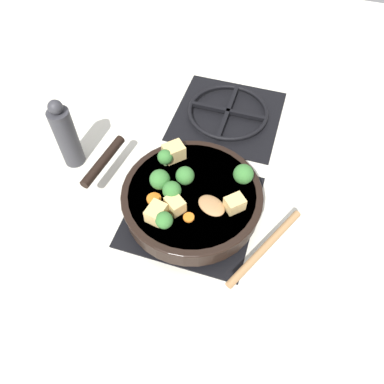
{
  "coord_description": "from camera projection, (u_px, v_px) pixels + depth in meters",
  "views": [
    {
      "loc": [
        0.15,
        -0.49,
        0.79
      ],
      "look_at": [
        0.0,
        0.0,
        0.08
      ],
      "focal_mm": 35.0,
      "sensor_mm": 36.0,
      "label": 1
    }
  ],
  "objects": [
    {
      "name": "ground_plane",
      "position": [
        192.0,
        211.0,
        0.94
      ],
      "size": [
        2.4,
        2.4,
        0.0
      ],
      "primitive_type": "plane",
      "color": "silver"
    },
    {
      "name": "front_burner_grate",
      "position": [
        192.0,
        208.0,
        0.93
      ],
      "size": [
        0.31,
        0.31,
        0.03
      ],
      "color": "black",
      "rests_on": "ground_plane"
    },
    {
      "name": "rear_burner_grate",
      "position": [
        228.0,
        113.0,
        1.13
      ],
      "size": [
        0.31,
        0.31,
        0.03
      ],
      "color": "black",
      "rests_on": "ground_plane"
    },
    {
      "name": "skillet_pan",
      "position": [
        191.0,
        198.0,
        0.89
      ],
      "size": [
        0.44,
        0.33,
        0.06
      ],
      "color": "black",
      "rests_on": "front_burner_grate"
    },
    {
      "name": "wooden_spoon",
      "position": [
        241.0,
        228.0,
        0.81
      ],
      "size": [
        0.24,
        0.22,
        0.02
      ],
      "color": "#A87A4C",
      "rests_on": "skillet_pan"
    },
    {
      "name": "tofu_cube_center_large",
      "position": [
        174.0,
        152.0,
        0.92
      ],
      "size": [
        0.06,
        0.06,
        0.04
      ],
      "primitive_type": "cube",
      "rotation": [
        0.0,
        0.0,
        0.79
      ],
      "color": "#DBB770",
      "rests_on": "skillet_pan"
    },
    {
      "name": "tofu_cube_near_handle",
      "position": [
        235.0,
        204.0,
        0.83
      ],
      "size": [
        0.05,
        0.05,
        0.03
      ],
      "primitive_type": "cube",
      "rotation": [
        0.0,
        0.0,
        0.77
      ],
      "color": "#DBB770",
      "rests_on": "skillet_pan"
    },
    {
      "name": "tofu_cube_east_chunk",
      "position": [
        156.0,
        213.0,
        0.82
      ],
      "size": [
        0.04,
        0.05,
        0.04
      ],
      "primitive_type": "cube",
      "rotation": [
        0.0,
        0.0,
        4.53
      ],
      "color": "#DBB770",
      "rests_on": "skillet_pan"
    },
    {
      "name": "tofu_cube_west_chunk",
      "position": [
        175.0,
        205.0,
        0.83
      ],
      "size": [
        0.05,
        0.05,
        0.03
      ],
      "primitive_type": "cube",
      "rotation": [
        0.0,
        0.0,
        5.65
      ],
      "color": "#DBB770",
      "rests_on": "skillet_pan"
    },
    {
      "name": "broccoli_floret_near_spoon",
      "position": [
        160.0,
        180.0,
        0.86
      ],
      "size": [
        0.05,
        0.05,
        0.05
      ],
      "color": "#709956",
      "rests_on": "skillet_pan"
    },
    {
      "name": "broccoli_floret_center_top",
      "position": [
        185.0,
        176.0,
        0.86
      ],
      "size": [
        0.04,
        0.04,
        0.05
      ],
      "color": "#709956",
      "rests_on": "skillet_pan"
    },
    {
      "name": "broccoli_floret_east_rim",
      "position": [
        164.0,
        220.0,
        0.8
      ],
      "size": [
        0.04,
        0.04,
        0.05
      ],
      "color": "#709956",
      "rests_on": "skillet_pan"
    },
    {
      "name": "broccoli_floret_west_rim",
      "position": [
        243.0,
        174.0,
        0.86
      ],
      "size": [
        0.05,
        0.05,
        0.05
      ],
      "color": "#709956",
      "rests_on": "skillet_pan"
    },
    {
      "name": "broccoli_floret_north_edge",
      "position": [
        172.0,
        190.0,
        0.84
      ],
      "size": [
        0.04,
        0.04,
        0.05
      ],
      "color": "#709956",
      "rests_on": "skillet_pan"
    },
    {
      "name": "broccoli_floret_south_cluster",
      "position": [
        165.0,
        157.0,
        0.9
      ],
      "size": [
        0.04,
        0.04,
        0.04
      ],
      "color": "#709956",
      "rests_on": "skillet_pan"
    },
    {
      "name": "carrot_slice_orange_thin",
      "position": [
        154.0,
        199.0,
        0.86
      ],
      "size": [
        0.03,
        0.03,
        0.01
      ],
      "primitive_type": "cylinder",
      "color": "orange",
      "rests_on": "skillet_pan"
    },
    {
      "name": "carrot_slice_near_center",
      "position": [
        189.0,
        217.0,
        0.83
      ],
      "size": [
        0.02,
        0.02,
        0.01
      ],
      "primitive_type": "cylinder",
      "color": "orange",
      "rests_on": "skillet_pan"
    },
    {
      "name": "pepper_mill",
      "position": [
        66.0,
        136.0,
        0.96
      ],
      "size": [
        0.06,
        0.06,
        0.21
      ],
      "color": "#333338",
      "rests_on": "ground_plane"
    }
  ]
}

